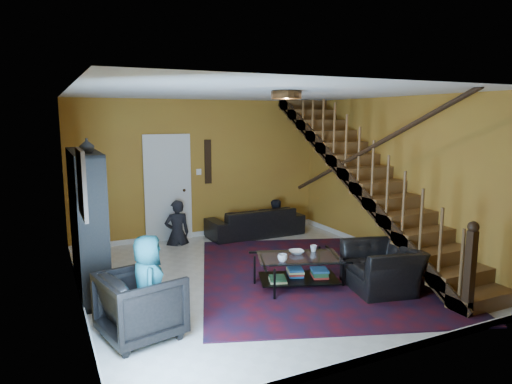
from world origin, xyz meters
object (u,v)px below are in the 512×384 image
(armchair_left, at_px, (141,305))
(armchair_right, at_px, (382,268))
(bookshelf, at_px, (88,224))
(coffee_table, at_px, (299,269))
(sofa, at_px, (255,222))

(armchair_left, distance_m, armchair_right, 3.40)
(bookshelf, height_order, armchair_right, bookshelf)
(bookshelf, xyz_separation_m, armchair_right, (3.76, -1.83, -0.64))
(bookshelf, distance_m, coffee_table, 3.08)
(coffee_table, bearing_deg, armchair_right, -32.24)
(armchair_right, height_order, coffee_table, armchair_right)
(armchair_left, bearing_deg, coffee_table, -88.93)
(bookshelf, relative_size, coffee_table, 1.48)
(bookshelf, distance_m, sofa, 3.88)
(sofa, height_order, coffee_table, sofa)
(bookshelf, distance_m, armchair_right, 4.23)
(bookshelf, distance_m, armchair_left, 1.92)
(sofa, height_order, armchair_left, armchair_left)
(bookshelf, relative_size, sofa, 1.00)
(sofa, xyz_separation_m, coffee_table, (-0.67, -2.90, -0.03))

